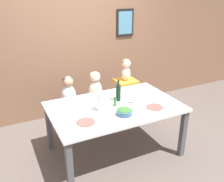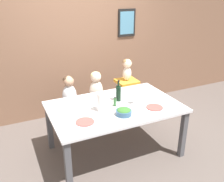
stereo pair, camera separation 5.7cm
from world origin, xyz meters
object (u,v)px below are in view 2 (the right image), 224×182
object	(u,v)px
person_baby_right	(127,68)
dinner_plate_back_right	(137,92)
person_child_left	(69,90)
dinner_plate_back_left	(75,103)
paper_towel_roll	(102,102)
dinner_plate_front_left	(85,122)
chair_right_highchair	(127,89)
chair_far_center	(97,104)
wine_bottle	(118,93)
salad_bowl_large	(124,112)
wine_glass_near	(135,95)
person_child_center	(96,86)
chair_far_left	(70,109)
dinner_plate_front_right	(155,107)

from	to	relation	value
person_baby_right	dinner_plate_back_right	size ratio (longest dim) A/B	1.67
person_child_left	dinner_plate_back_left	world-z (taller)	person_child_left
person_baby_right	paper_towel_roll	xyz separation A→B (m)	(-0.81, -0.83, -0.10)
person_child_left	paper_towel_roll	xyz separation A→B (m)	(0.19, -0.83, 0.11)
person_baby_right	dinner_plate_front_left	size ratio (longest dim) A/B	1.67
chair_right_highchair	dinner_plate_back_right	world-z (taller)	dinner_plate_back_right
chair_far_center	wine_bottle	bearing A→B (deg)	-83.59
wine_bottle	salad_bowl_large	xyz separation A→B (m)	(-0.13, -0.40, -0.07)
wine_glass_near	dinner_plate_back_right	xyz separation A→B (m)	(0.24, 0.33, -0.13)
person_child_center	dinner_plate_front_left	bearing A→B (deg)	-118.12
person_child_left	chair_right_highchair	bearing A→B (deg)	-0.08
paper_towel_roll	wine_glass_near	distance (m)	0.48
dinner_plate_front_left	dinner_plate_back_right	distance (m)	1.14
chair_far_left	dinner_plate_front_right	xyz separation A→B (m)	(0.84, -1.05, 0.33)
chair_right_highchair	wine_glass_near	world-z (taller)	wine_glass_near
person_child_center	dinner_plate_back_right	xyz separation A→B (m)	(0.47, -0.50, 0.00)
dinner_plate_back_right	dinner_plate_front_right	xyz separation A→B (m)	(-0.07, -0.55, 0.00)
dinner_plate_back_right	wine_glass_near	bearing A→B (deg)	-125.88
chair_right_highchair	dinner_plate_front_right	bearing A→B (deg)	-98.36
chair_right_highchair	dinner_plate_back_left	distance (m)	1.16
salad_bowl_large	wine_glass_near	bearing A→B (deg)	37.76
chair_right_highchair	dinner_plate_front_left	size ratio (longest dim) A/B	3.37
wine_glass_near	dinner_plate_front_left	world-z (taller)	wine_glass_near
person_baby_right	wine_glass_near	xyz separation A→B (m)	(-0.33, -0.83, -0.09)
dinner_plate_front_left	chair_right_highchair	bearing A→B (deg)	42.84
dinner_plate_back_left	person_child_left	bearing A→B (deg)	83.63
dinner_plate_back_right	paper_towel_roll	bearing A→B (deg)	-155.19
salad_bowl_large	dinner_plate_front_right	size ratio (longest dim) A/B	0.91
chair_far_center	wine_bottle	size ratio (longest dim) A/B	1.60
person_child_center	wine_bottle	distance (m)	0.66
person_baby_right	paper_towel_roll	distance (m)	1.16
person_child_center	dinner_plate_front_left	world-z (taller)	person_child_center
person_child_center	salad_bowl_large	bearing A→B (deg)	-92.94
chair_far_left	person_child_left	bearing A→B (deg)	90.00
dinner_plate_back_right	person_child_left	bearing A→B (deg)	151.20
wine_bottle	chair_right_highchair	bearing A→B (deg)	53.35
chair_far_center	chair_right_highchair	size ratio (longest dim) A/B	0.65
paper_towel_roll	wine_glass_near	bearing A→B (deg)	-0.15
dinner_plate_front_right	person_child_left	bearing A→B (deg)	128.70
chair_far_left	dinner_plate_front_left	xyz separation A→B (m)	(-0.11, -1.02, 0.33)
wine_glass_near	dinner_plate_front_right	xyz separation A→B (m)	(0.17, -0.22, -0.13)
chair_far_center	person_child_center	world-z (taller)	person_child_center
dinner_plate_front_right	wine_bottle	bearing A→B (deg)	129.26
wine_glass_near	chair_far_left	bearing A→B (deg)	128.66
chair_far_center	person_baby_right	distance (m)	0.78
salad_bowl_large	chair_right_highchair	bearing A→B (deg)	59.89
wine_glass_near	dinner_plate_back_left	xyz separation A→B (m)	(-0.72, 0.36, -0.13)
chair_far_left	dinner_plate_back_left	distance (m)	0.58
chair_far_left	chair_right_highchair	xyz separation A→B (m)	(0.99, 0.00, 0.16)
paper_towel_roll	dinner_plate_front_right	xyz separation A→B (m)	(0.65, -0.22, -0.11)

